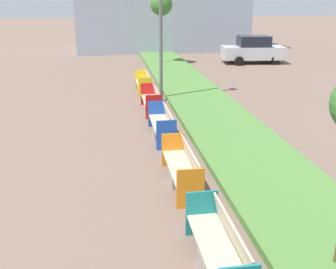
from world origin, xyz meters
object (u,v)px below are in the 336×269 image
Objects in this scene: bench_blue_frame at (162,126)px; bench_red_frame at (152,102)px; bench_teal_frame at (219,252)px; parked_car_distant at (253,50)px; bench_orange_frame at (182,170)px; bench_yellow_frame at (144,85)px; sapling_tree_far at (161,5)px.

bench_blue_frame is 1.08× the size of bench_red_frame.
parked_car_distant reaches higher than bench_teal_frame.
bench_blue_frame is (-0.00, 3.50, -0.00)m from bench_orange_frame.
bench_orange_frame is 3.50m from bench_blue_frame.
bench_orange_frame is 1.20× the size of bench_yellow_frame.
bench_blue_frame is at bearing -89.96° from bench_red_frame.
bench_orange_frame is 0.51× the size of sapling_tree_far.
parked_car_distant is at bearing 42.86° from bench_yellow_frame.
bench_orange_frame is 9.87m from bench_yellow_frame.
bench_orange_frame is 18.42m from sapling_tree_far.
bench_teal_frame is at bearing -90.01° from bench_blue_frame.
bench_teal_frame is 0.48× the size of sapling_tree_far.
bench_blue_frame is 0.53× the size of parked_car_distant.
bench_teal_frame is at bearing -105.89° from parked_car_distant.
bench_red_frame is (-0.00, 3.12, -0.00)m from bench_blue_frame.
bench_teal_frame is at bearing -90.02° from bench_orange_frame.
bench_blue_frame is at bearing -89.96° from bench_yellow_frame.
sapling_tree_far reaches higher than bench_red_frame.
bench_orange_frame is (0.00, 3.30, 0.00)m from bench_teal_frame.
bench_yellow_frame is at bearing 90.04° from bench_blue_frame.
bench_orange_frame is 1.09× the size of bench_red_frame.
bench_blue_frame is 0.50× the size of sapling_tree_far.
sapling_tree_far is (1.98, 14.47, 3.51)m from bench_blue_frame.
bench_red_frame is at bearing -121.35° from parked_car_distant.
bench_blue_frame is at bearing 89.99° from bench_teal_frame.
bench_teal_frame is 3.30m from bench_orange_frame.
bench_teal_frame is at bearing -95.32° from sapling_tree_far.
parked_car_distant reaches higher than bench_yellow_frame.
bench_orange_frame is at bearing -109.47° from parked_car_distant.
bench_yellow_frame is 9.06m from sapling_tree_far.
sapling_tree_far reaches higher than bench_yellow_frame.
sapling_tree_far is 1.06× the size of parked_car_distant.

